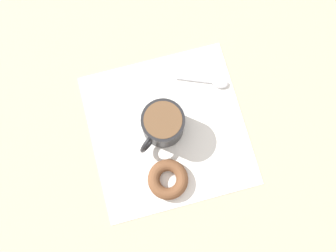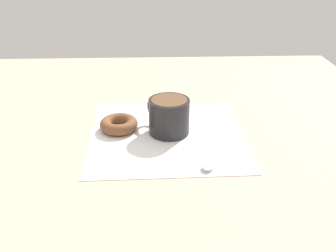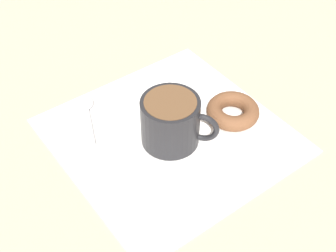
{
  "view_description": "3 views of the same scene",
  "coord_description": "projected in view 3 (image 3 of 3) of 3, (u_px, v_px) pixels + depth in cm",
  "views": [
    {
      "loc": [
        3.94,
        16.08,
        82.35
      ],
      "look_at": [
        -0.11,
        -0.34,
        2.3
      ],
      "focal_mm": 40.0,
      "sensor_mm": 36.0,
      "label": 1
    },
    {
      "loc": [
        -74.4,
        2.49,
        40.52
      ],
      "look_at": [
        -0.11,
        -0.34,
        2.3
      ],
      "focal_mm": 40.0,
      "sensor_mm": 36.0,
      "label": 2
    },
    {
      "loc": [
        42.65,
        -30.81,
        54.11
      ],
      "look_at": [
        -0.11,
        -0.34,
        2.3
      ],
      "focal_mm": 50.0,
      "sensor_mm": 36.0,
      "label": 3
    }
  ],
  "objects": [
    {
      "name": "ground_plane",
      "position": [
        170.0,
        140.0,
        0.76
      ],
      "size": [
        120.0,
        120.0,
        2.0
      ],
      "primitive_type": "cube",
      "color": "tan"
    },
    {
      "name": "napkin",
      "position": [
        168.0,
        135.0,
        0.75
      ],
      "size": [
        34.73,
        34.73,
        0.3
      ],
      "primitive_type": "cube",
      "rotation": [
        0.0,
        0.0,
        0.02
      ],
      "color": "white",
      "rests_on": "ground_plane"
    },
    {
      "name": "spoon",
      "position": [
        87.0,
        108.0,
        0.79
      ],
      "size": [
        11.79,
        5.76,
        0.9
      ],
      "color": "silver",
      "rests_on": "napkin"
    },
    {
      "name": "coffee_cup",
      "position": [
        171.0,
        121.0,
        0.72
      ],
      "size": [
        10.85,
        9.74,
        8.03
      ],
      "color": "black",
      "rests_on": "napkin"
    },
    {
      "name": "donut",
      "position": [
        233.0,
        111.0,
        0.77
      ],
      "size": [
        8.76,
        8.76,
        2.61
      ],
      "primitive_type": "torus",
      "color": "brown",
      "rests_on": "napkin"
    }
  ]
}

